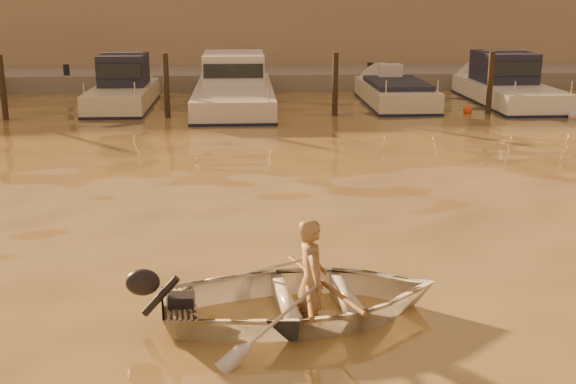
{
  "coord_description": "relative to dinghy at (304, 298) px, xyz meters",
  "views": [
    {
      "loc": [
        -3.15,
        -8.92,
        3.88
      ],
      "look_at": [
        -2.44,
        2.19,
        0.75
      ],
      "focal_mm": 45.0,
      "sensor_mm": 36.0,
      "label": 1
    }
  ],
  "objects": [
    {
      "name": "ground_plane",
      "position": [
        2.44,
        0.81,
        -0.24
      ],
      "size": [
        160.0,
        160.0,
        0.0
      ],
      "primitive_type": "plane",
      "color": "olive",
      "rests_on": "ground"
    },
    {
      "name": "dinghy",
      "position": [
        0.0,
        0.0,
        0.0
      ],
      "size": [
        3.71,
        2.87,
        0.71
      ],
      "primitive_type": "imported",
      "rotation": [
        0.0,
        0.0,
        1.7
      ],
      "color": "silver",
      "rests_on": "ground_plane"
    },
    {
      "name": "person",
      "position": [
        0.1,
        0.01,
        0.24
      ],
      "size": [
        0.44,
        0.61,
        1.54
      ],
      "primitive_type": "imported",
      "rotation": [
        0.0,
        0.0,
        1.7
      ],
      "color": "#98734C",
      "rests_on": "dinghy"
    },
    {
      "name": "outboard_motor",
      "position": [
        -1.49,
        -0.19,
        0.04
      ],
      "size": [
        0.94,
        0.51,
        0.7
      ],
      "primitive_type": null,
      "rotation": [
        0.0,
        0.0,
        0.13
      ],
      "color": "black",
      "rests_on": "dinghy"
    },
    {
      "name": "oar_port",
      "position": [
        0.25,
        0.03,
        0.18
      ],
      "size": [
        0.75,
        2.0,
        0.13
      ],
      "primitive_type": "cylinder",
      "rotation": [
        1.54,
        0.0,
        0.34
      ],
      "color": "brown",
      "rests_on": "dinghy"
    },
    {
      "name": "oar_starboard",
      "position": [
        0.05,
        0.01,
        0.18
      ],
      "size": [
        0.16,
        2.1,
        0.13
      ],
      "primitive_type": "cylinder",
      "rotation": [
        1.54,
        0.0,
        -0.05
      ],
      "color": "brown",
      "rests_on": "dinghy"
    },
    {
      "name": "moored_boat_1",
      "position": [
        -4.79,
        16.81,
        0.39
      ],
      "size": [
        1.94,
        5.87,
        1.75
      ],
      "primitive_type": null,
      "color": "beige",
      "rests_on": "ground_plane"
    },
    {
      "name": "moored_boat_2",
      "position": [
        -0.99,
        16.81,
        0.39
      ],
      "size": [
        2.61,
        8.62,
        1.75
      ],
      "primitive_type": null,
      "color": "silver",
      "rests_on": "ground_plane"
    },
    {
      "name": "moored_boat_3",
      "position": [
        4.64,
        16.81,
        -0.01
      ],
      "size": [
        2.07,
        5.97,
        0.95
      ],
      "primitive_type": null,
      "color": "beige",
      "rests_on": "ground_plane"
    },
    {
      "name": "moored_boat_4",
      "position": [
        8.68,
        16.81,
        0.39
      ],
      "size": [
        2.26,
        6.96,
        1.75
      ],
      "primitive_type": null,
      "color": "white",
      "rests_on": "ground_plane"
    },
    {
      "name": "piling_0",
      "position": [
        -8.06,
        14.61,
        0.66
      ],
      "size": [
        0.18,
        0.18,
        2.2
      ],
      "primitive_type": "cylinder",
      "color": "#2D2319",
      "rests_on": "ground_plane"
    },
    {
      "name": "piling_1",
      "position": [
        -3.06,
        14.61,
        0.66
      ],
      "size": [
        0.18,
        0.18,
        2.2
      ],
      "primitive_type": "cylinder",
      "color": "#2D2319",
      "rests_on": "ground_plane"
    },
    {
      "name": "piling_2",
      "position": [
        2.24,
        14.61,
        0.66
      ],
      "size": [
        0.18,
        0.18,
        2.2
      ],
      "primitive_type": "cylinder",
      "color": "#2D2319",
      "rests_on": "ground_plane"
    },
    {
      "name": "piling_3",
      "position": [
        7.24,
        14.61,
        0.66
      ],
      "size": [
        0.18,
        0.18,
        2.2
      ],
      "primitive_type": "cylinder",
      "color": "#2D2319",
      "rests_on": "ground_plane"
    },
    {
      "name": "fender_b",
      "position": [
        -4.93,
        14.63,
        -0.14
      ],
      "size": [
        0.3,
        0.3,
        0.3
      ],
      "primitive_type": "sphere",
      "color": "#C45117",
      "rests_on": "ground_plane"
    },
    {
      "name": "fender_c",
      "position": [
        -0.28,
        13.39,
        -0.14
      ],
      "size": [
        0.3,
        0.3,
        0.3
      ],
      "primitive_type": "sphere",
      "color": "silver",
      "rests_on": "ground_plane"
    },
    {
      "name": "fender_d",
      "position": [
        6.63,
        14.82,
        -0.14
      ],
      "size": [
        0.3,
        0.3,
        0.3
      ],
      "primitive_type": "sphere",
      "color": "#E3471A",
      "rests_on": "ground_plane"
    },
    {
      "name": "fender_e",
      "position": [
        9.6,
        13.59,
        -0.14
      ],
      "size": [
        0.3,
        0.3,
        0.3
      ],
      "primitive_type": "sphere",
      "color": "silver",
      "rests_on": "ground_plane"
    },
    {
      "name": "quay",
      "position": [
        2.44,
        22.31,
        -0.09
      ],
      "size": [
        52.0,
        4.0,
        1.0
      ],
      "primitive_type": "cube",
      "color": "gray",
      "rests_on": "ground_plane"
    },
    {
      "name": "waterfront_building",
      "position": [
        2.44,
        27.81,
        2.16
      ],
      "size": [
        46.0,
        7.0,
        4.8
      ],
      "primitive_type": "cube",
      "color": "#9E8466",
      "rests_on": "quay"
    }
  ]
}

